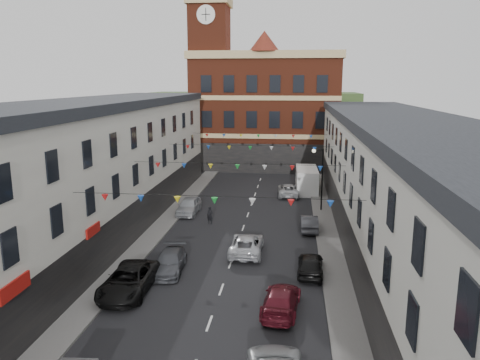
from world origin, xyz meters
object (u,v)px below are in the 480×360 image
at_px(car_left_d, 170,262).
at_px(car_right_f, 288,190).
at_px(car_left_e, 189,206).
at_px(moving_car, 247,244).
at_px(car_right_e, 309,223).
at_px(white_van, 307,180).
at_px(street_lamp, 320,171).
at_px(car_right_d, 311,264).
at_px(car_left_c, 129,280).
at_px(pedestrian, 210,215).
at_px(car_right_c, 281,300).

distance_m(car_left_d, car_right_f, 22.72).
relative_size(car_left_e, moving_car, 0.91).
relative_size(car_right_e, white_van, 0.66).
bearing_deg(white_van, street_lamp, -84.70).
relative_size(car_right_d, white_van, 0.67).
bearing_deg(car_right_e, street_lamp, -100.20).
bearing_deg(car_left_c, car_left_d, 64.90).
distance_m(car_left_c, car_right_f, 26.38).
bearing_deg(car_left_e, white_van, 43.43).
xyz_separation_m(white_van, pedestrian, (-8.60, -13.19, -0.56)).
xyz_separation_m(street_lamp, pedestrian, (-9.55, -5.13, -3.14)).
height_order(street_lamp, moving_car, street_lamp).
bearing_deg(car_left_c, pedestrian, 80.34).
relative_size(car_left_e, car_right_c, 0.99).
bearing_deg(street_lamp, car_right_c, -98.28).
height_order(car_left_d, white_van, white_van).
distance_m(street_lamp, car_right_c, 20.75).
bearing_deg(moving_car, car_left_e, -56.92).
height_order(car_right_d, pedestrian, pedestrian).
relative_size(street_lamp, car_left_d, 1.34).
relative_size(street_lamp, pedestrian, 3.94).
distance_m(street_lamp, car_right_d, 15.49).
bearing_deg(white_van, car_right_f, -133.19).
bearing_deg(white_van, car_right_d, -92.12).
height_order(car_right_e, car_right_f, car_right_f).
bearing_deg(pedestrian, car_right_e, 12.80).
height_order(car_left_c, car_right_e, car_left_c).
xyz_separation_m(car_left_e, car_right_c, (9.10, -18.04, -0.10)).
relative_size(car_left_d, car_right_f, 0.96).
relative_size(car_left_e, pedestrian, 2.94).
height_order(car_right_c, car_right_f, car_right_c).
height_order(car_left_c, car_right_f, car_left_c).
height_order(car_right_d, white_van, white_van).
height_order(car_left_e, pedestrian, same).
xyz_separation_m(car_left_c, car_left_d, (1.54, 3.33, -0.11)).
relative_size(street_lamp, car_right_e, 1.53).
height_order(car_right_d, moving_car, moving_car).
bearing_deg(pedestrian, moving_car, -41.19).
relative_size(street_lamp, car_left_e, 1.34).
relative_size(car_right_c, car_right_d, 1.14).
bearing_deg(car_right_f, white_van, -134.51).
distance_m(car_left_d, car_right_e, 13.37).
bearing_deg(car_right_c, car_left_c, -2.41).
xyz_separation_m(car_left_d, moving_car, (4.64, 3.80, 0.04)).
distance_m(car_left_d, moving_car, 6.00).
xyz_separation_m(car_right_d, car_right_e, (0.18, 9.06, -0.03)).
bearing_deg(street_lamp, moving_car, -115.50).
xyz_separation_m(car_right_c, car_right_f, (0.00, 26.10, -0.01)).
bearing_deg(car_left_e, moving_car, -55.91).
xyz_separation_m(street_lamp, car_left_d, (-10.30, -15.68, -3.25)).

